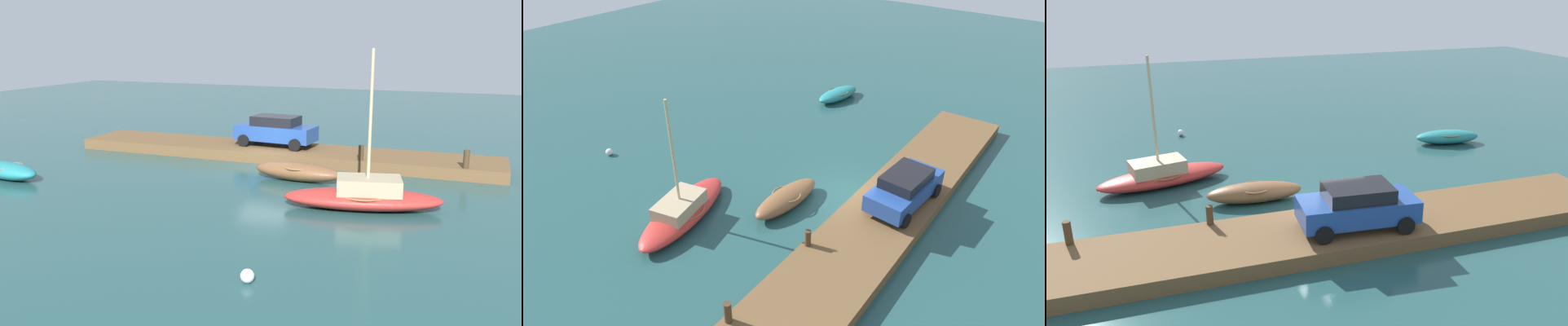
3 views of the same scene
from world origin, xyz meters
The scene contains 9 objects.
ground_plane centered at (0.00, 0.00, 0.00)m, with size 84.00×84.00×0.00m, color #234C4C.
dock_platform centered at (0.00, -2.28, 0.28)m, with size 22.43×3.54×0.56m, color brown.
rowboat_brown centered at (-2.38, 1.97, 0.41)m, with size 4.14×1.59×0.82m.
rowboat_teal centered at (9.94, 6.51, 0.38)m, with size 3.83×1.94×0.75m.
sailboat_red centered at (-5.99, 5.12, 0.50)m, with size 6.19×3.22×5.92m.
mooring_post_west centered at (-9.36, -0.76, 0.97)m, with size 0.26×0.26×0.83m, color #47331E.
mooring_post_mid_west centered at (-4.64, -0.76, 0.91)m, with size 0.25×0.25×0.72m, color #47331E.
parked_car centered at (0.34, -2.64, 1.40)m, with size 4.33×2.29×1.61m.
marker_buoy centered at (-4.48, 12.77, 0.19)m, with size 0.38×0.38×0.38m, color silver.
Camera 3 is at (-6.59, -17.95, 9.05)m, focal length 35.62 mm.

